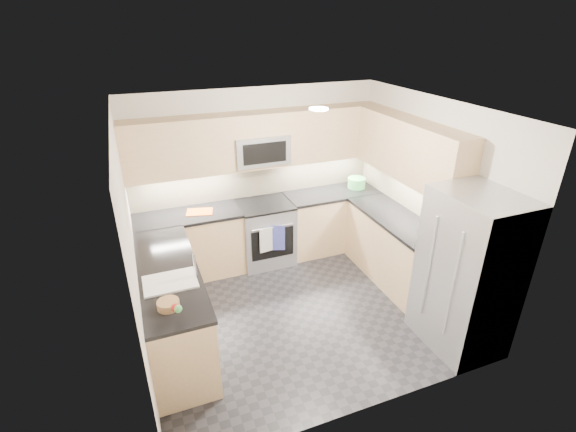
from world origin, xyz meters
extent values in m
cube|color=black|center=(0.00, 0.00, 0.00)|extent=(3.60, 3.20, 0.00)
cube|color=beige|center=(0.00, 0.00, 2.50)|extent=(3.60, 3.20, 0.02)
cube|color=beige|center=(0.00, 1.60, 1.25)|extent=(3.60, 0.02, 2.50)
cube|color=beige|center=(0.00, -1.60, 1.25)|extent=(3.60, 0.02, 2.50)
cube|color=beige|center=(-1.80, 0.00, 1.25)|extent=(0.02, 3.20, 2.50)
cube|color=beige|center=(1.80, 0.00, 1.25)|extent=(0.02, 3.20, 2.50)
cube|color=#DCB784|center=(-1.09, 1.30, 0.45)|extent=(1.42, 0.60, 0.90)
cube|color=#DCB784|center=(1.09, 1.30, 0.45)|extent=(1.42, 0.60, 0.90)
cube|color=#DCB784|center=(1.50, 0.15, 0.45)|extent=(0.60, 1.70, 0.90)
cube|color=#DCB784|center=(-1.50, 0.00, 0.45)|extent=(0.60, 2.00, 0.90)
cube|color=black|center=(-1.09, 1.30, 0.92)|extent=(1.42, 0.63, 0.04)
cube|color=black|center=(1.09, 1.30, 0.92)|extent=(1.42, 0.63, 0.04)
cube|color=black|center=(1.50, 0.15, 0.92)|extent=(0.63, 1.70, 0.04)
cube|color=black|center=(-1.50, 0.00, 0.92)|extent=(0.63, 2.00, 0.04)
cube|color=#DCB784|center=(0.00, 1.43, 1.83)|extent=(3.60, 0.35, 0.75)
cube|color=#DCB784|center=(1.62, 0.28, 1.83)|extent=(0.35, 1.95, 0.75)
cube|color=tan|center=(0.00, 1.60, 1.20)|extent=(3.60, 0.01, 0.51)
cube|color=tan|center=(1.80, 0.45, 1.20)|extent=(0.01, 2.30, 0.51)
cube|color=#A2A3AA|center=(0.00, 1.28, 0.46)|extent=(0.76, 0.65, 0.91)
cube|color=black|center=(0.00, 1.28, 0.92)|extent=(0.76, 0.65, 0.03)
cube|color=black|center=(0.00, 0.95, 0.45)|extent=(0.62, 0.02, 0.45)
cylinder|color=#B2B5BA|center=(0.00, 0.93, 0.72)|extent=(0.60, 0.02, 0.02)
cube|color=#93969A|center=(0.00, 1.40, 1.70)|extent=(0.76, 0.40, 0.40)
cube|color=black|center=(0.00, 1.20, 1.70)|extent=(0.60, 0.01, 0.28)
cube|color=#A9ABB1|center=(1.45, -1.15, 0.90)|extent=(0.70, 0.90, 1.80)
cylinder|color=#B2B5BA|center=(1.08, -1.33, 0.95)|extent=(0.02, 0.02, 1.20)
cylinder|color=#B2B5BA|center=(1.08, -0.97, 0.95)|extent=(0.02, 0.02, 1.20)
cube|color=white|center=(-1.50, -0.25, 0.88)|extent=(0.52, 0.38, 0.16)
cylinder|color=silver|center=(-1.24, -0.25, 1.08)|extent=(0.03, 0.03, 0.28)
cylinder|color=#4CB354|center=(1.52, 1.33, 1.02)|extent=(0.35, 0.35, 0.16)
cube|color=#C15512|center=(-0.92, 1.30, 0.95)|extent=(0.40, 0.32, 0.01)
cylinder|color=#A77B4E|center=(-1.56, -0.65, 0.98)|extent=(0.25, 0.25, 0.07)
sphere|color=#B01914|center=(-1.51, -0.83, 1.05)|extent=(0.07, 0.07, 0.07)
sphere|color=#47A74F|center=(-1.49, -0.85, 1.05)|extent=(0.07, 0.07, 0.07)
cube|color=silver|center=(-0.11, 0.91, 0.55)|extent=(0.19, 0.04, 0.36)
cube|color=#383D9A|center=(0.06, 0.91, 0.55)|extent=(0.20, 0.09, 0.38)
camera|label=1|loc=(-1.66, -3.91, 3.35)|focal=26.00mm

